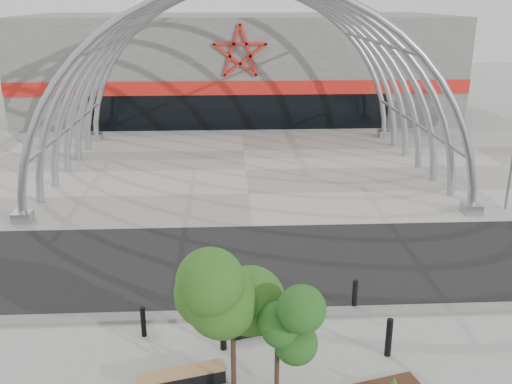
% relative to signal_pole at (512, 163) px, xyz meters
% --- Properties ---
extents(ground, '(140.00, 140.00, 0.00)m').
position_rel_signal_pole_xyz_m(ground, '(-11.83, -8.50, -2.24)').
color(ground, gray).
rests_on(ground, ground).
extents(road, '(140.00, 7.00, 0.02)m').
position_rel_signal_pole_xyz_m(road, '(-11.83, -5.00, -2.23)').
color(road, black).
rests_on(road, ground).
extents(forecourt, '(60.00, 17.00, 0.04)m').
position_rel_signal_pole_xyz_m(forecourt, '(-11.83, 7.00, -2.22)').
color(forecourt, gray).
rests_on(forecourt, ground).
extents(kerb, '(60.00, 0.50, 0.12)m').
position_rel_signal_pole_xyz_m(kerb, '(-11.83, -8.75, -2.18)').
color(kerb, '#62635E').
rests_on(kerb, ground).
extents(arena_building, '(34.00, 15.24, 8.00)m').
position_rel_signal_pole_xyz_m(arena_building, '(-11.83, 24.95, 1.75)').
color(arena_building, '#62625E').
rests_on(arena_building, ground).
extents(vault_canopy, '(20.80, 15.80, 20.36)m').
position_rel_signal_pole_xyz_m(vault_canopy, '(-11.83, 7.00, -2.23)').
color(vault_canopy, '#959AA0').
rests_on(vault_canopy, ground).
extents(signal_pole, '(0.29, 0.60, 4.29)m').
position_rel_signal_pole_xyz_m(signal_pole, '(0.00, 0.00, 0.00)').
color(signal_pole, gray).
rests_on(signal_pole, ground).
extents(street_tree_0, '(1.70, 1.70, 3.87)m').
position_rel_signal_pole_xyz_m(street_tree_0, '(-12.79, -12.62, 0.54)').
color(street_tree_0, black).
rests_on(street_tree_0, ground).
extents(street_tree_1, '(1.44, 1.44, 3.40)m').
position_rel_signal_pole_xyz_m(street_tree_1, '(-11.79, -13.00, 0.20)').
color(street_tree_1, black).
rests_on(street_tree_1, ground).
extents(bench_0, '(2.27, 1.02, 0.46)m').
position_rel_signal_pole_xyz_m(bench_0, '(-14.08, -12.02, -2.02)').
color(bench_0, black).
rests_on(bench_0, ground).
extents(bench_1, '(1.89, 0.84, 0.39)m').
position_rel_signal_pole_xyz_m(bench_1, '(-12.01, -9.69, -2.06)').
color(bench_1, black).
rests_on(bench_1, ground).
extents(bollard_0, '(0.15, 0.15, 0.93)m').
position_rel_signal_pole_xyz_m(bollard_0, '(-15.36, -9.66, -1.78)').
color(bollard_0, black).
rests_on(bollard_0, ground).
extents(bollard_1, '(0.16, 0.16, 0.99)m').
position_rel_signal_pole_xyz_m(bollard_1, '(-13.52, -9.36, -1.75)').
color(bollard_1, black).
rests_on(bollard_1, ground).
extents(bollard_2, '(0.18, 0.18, 1.14)m').
position_rel_signal_pole_xyz_m(bollard_2, '(-13.05, -10.44, -1.67)').
color(bollard_2, black).
rests_on(bollard_2, ground).
extents(bollard_3, '(0.18, 0.18, 1.12)m').
position_rel_signal_pole_xyz_m(bollard_3, '(-8.55, -10.97, -1.68)').
color(bollard_3, black).
rests_on(bollard_3, ground).
extents(bollard_4, '(0.16, 0.16, 0.99)m').
position_rel_signal_pole_xyz_m(bollard_4, '(-8.93, -8.47, -1.75)').
color(bollard_4, black).
rests_on(bollard_4, ground).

